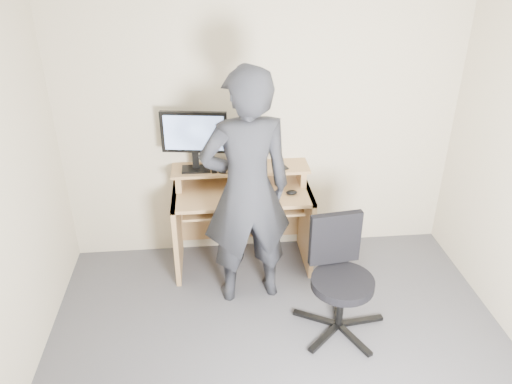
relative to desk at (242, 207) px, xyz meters
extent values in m
cube|color=#BAB494|center=(0.20, 0.22, 0.70)|extent=(3.50, 0.02, 2.50)
cube|color=tan|center=(-0.58, -0.08, -0.17)|extent=(0.04, 0.60, 0.75)
cube|color=tan|center=(0.58, -0.08, -0.17)|extent=(0.04, 0.60, 0.75)
cube|color=tan|center=(0.00, -0.08, 0.19)|extent=(1.20, 0.60, 0.03)
cube|color=tan|center=(0.00, -0.16, 0.09)|extent=(1.02, 0.38, 0.02)
cube|color=tan|center=(-0.54, 0.07, 0.28)|extent=(0.05, 0.28, 0.15)
cube|color=tan|center=(0.54, 0.07, 0.28)|extent=(0.05, 0.28, 0.15)
cube|color=tan|center=(0.00, 0.07, 0.35)|extent=(1.20, 0.30, 0.02)
cube|color=tan|center=(0.00, 0.21, -0.12)|extent=(1.20, 0.03, 0.65)
cube|color=black|center=(-0.38, 0.05, 0.37)|extent=(0.24, 0.16, 0.02)
cube|color=black|center=(-0.38, 0.07, 0.46)|extent=(0.06, 0.04, 0.16)
cube|color=black|center=(-0.38, 0.05, 0.71)|extent=(0.55, 0.12, 0.36)
cube|color=#8BABF0|center=(-0.38, 0.02, 0.71)|extent=(0.49, 0.08, 0.30)
cube|color=black|center=(0.02, 0.08, 0.46)|extent=(0.08, 0.14, 0.20)
cylinder|color=silver|center=(0.19, 0.08, 0.46)|extent=(0.10, 0.10, 0.19)
cube|color=black|center=(0.36, 0.04, 0.37)|extent=(0.10, 0.14, 0.01)
cube|color=black|center=(-0.23, -0.02, 0.38)|extent=(0.05, 0.04, 0.03)
torus|color=silver|center=(-0.18, 0.13, 0.37)|extent=(0.16, 0.16, 0.06)
cube|color=black|center=(-0.06, -0.17, 0.12)|extent=(0.49, 0.29, 0.03)
ellipsoid|color=black|center=(0.42, -0.18, 0.22)|extent=(0.10, 0.07, 0.04)
cube|color=black|center=(0.86, -0.99, -0.51)|extent=(0.36, 0.09, 0.03)
cube|color=black|center=(0.71, -0.83, -0.51)|extent=(0.11, 0.36, 0.03)
cube|color=black|center=(0.51, -0.93, -0.51)|extent=(0.34, 0.21, 0.03)
cube|color=black|center=(0.54, -1.15, -0.51)|extent=(0.29, 0.28, 0.03)
cube|color=black|center=(0.75, -1.19, -0.51)|extent=(0.19, 0.34, 0.03)
cylinder|color=black|center=(0.67, -1.02, -0.31)|extent=(0.06, 0.06, 0.38)
cylinder|color=black|center=(0.67, -1.02, -0.11)|extent=(0.47, 0.47, 0.07)
cube|color=black|center=(0.65, -0.81, 0.16)|extent=(0.40, 0.11, 0.42)
imported|color=black|center=(0.01, -0.51, 0.43)|extent=(0.78, 0.57, 1.96)
camera|label=1|loc=(-0.25, -3.87, 2.22)|focal=35.00mm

